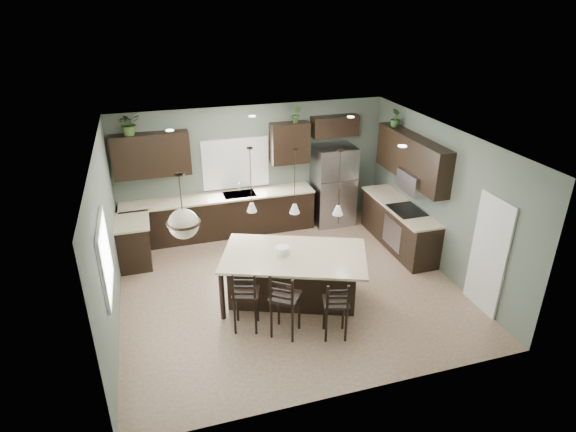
# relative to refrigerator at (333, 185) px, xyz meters

# --- Properties ---
(ground) EXTENTS (6.00, 6.00, 0.00)m
(ground) POSITION_rel_refrigerator_xyz_m (-1.78, -2.36, -0.93)
(ground) COLOR #9E8466
(ground) RESTS_ON ground
(pantry_door) EXTENTS (0.04, 0.82, 2.04)m
(pantry_door) POSITION_rel_refrigerator_xyz_m (1.19, -3.91, 0.09)
(pantry_door) COLOR white
(pantry_door) RESTS_ON ground
(window_back) EXTENTS (1.35, 0.02, 1.00)m
(window_back) POSITION_rel_refrigerator_xyz_m (-2.18, 0.38, 0.62)
(window_back) COLOR white
(window_back) RESTS_ON room_shell
(window_left) EXTENTS (0.02, 1.10, 1.00)m
(window_left) POSITION_rel_refrigerator_xyz_m (-4.77, -3.16, 0.62)
(window_left) COLOR white
(window_left) RESTS_ON room_shell
(left_return_cabs) EXTENTS (0.60, 0.90, 0.90)m
(left_return_cabs) POSITION_rel_refrigerator_xyz_m (-4.48, -0.66, -0.48)
(left_return_cabs) COLOR black
(left_return_cabs) RESTS_ON ground
(left_return_countertop) EXTENTS (0.66, 0.96, 0.04)m
(left_return_countertop) POSITION_rel_refrigerator_xyz_m (-4.46, -0.66, -0.01)
(left_return_countertop) COLOR beige
(left_return_countertop) RESTS_ON left_return_cabs
(back_lower_cabs) EXTENTS (4.20, 0.60, 0.90)m
(back_lower_cabs) POSITION_rel_refrigerator_xyz_m (-2.63, 0.09, -0.48)
(back_lower_cabs) COLOR black
(back_lower_cabs) RESTS_ON ground
(back_countertop) EXTENTS (4.20, 0.66, 0.04)m
(back_countertop) POSITION_rel_refrigerator_xyz_m (-2.63, 0.07, -0.01)
(back_countertop) COLOR beige
(back_countertop) RESTS_ON back_lower_cabs
(sink_inset) EXTENTS (0.70, 0.45, 0.01)m
(sink_inset) POSITION_rel_refrigerator_xyz_m (-2.18, 0.07, 0.01)
(sink_inset) COLOR gray
(sink_inset) RESTS_ON back_countertop
(faucet) EXTENTS (0.02, 0.02, 0.28)m
(faucet) POSITION_rel_refrigerator_xyz_m (-2.18, 0.04, 0.16)
(faucet) COLOR silver
(faucet) RESTS_ON back_countertop
(back_upper_left) EXTENTS (1.55, 0.34, 0.90)m
(back_upper_left) POSITION_rel_refrigerator_xyz_m (-3.93, 0.22, 1.02)
(back_upper_left) COLOR black
(back_upper_left) RESTS_ON room_shell
(back_upper_right) EXTENTS (0.85, 0.34, 0.90)m
(back_upper_right) POSITION_rel_refrigerator_xyz_m (-0.98, 0.22, 1.02)
(back_upper_right) COLOR black
(back_upper_right) RESTS_ON room_shell
(fridge_header) EXTENTS (1.05, 0.34, 0.45)m
(fridge_header) POSITION_rel_refrigerator_xyz_m (0.07, 0.22, 1.32)
(fridge_header) COLOR black
(fridge_header) RESTS_ON room_shell
(right_lower_cabs) EXTENTS (0.60, 2.35, 0.90)m
(right_lower_cabs) POSITION_rel_refrigerator_xyz_m (0.92, -1.48, -0.48)
(right_lower_cabs) COLOR black
(right_lower_cabs) RESTS_ON ground
(right_countertop) EXTENTS (0.66, 2.35, 0.04)m
(right_countertop) POSITION_rel_refrigerator_xyz_m (0.90, -1.48, -0.01)
(right_countertop) COLOR beige
(right_countertop) RESTS_ON right_lower_cabs
(cooktop) EXTENTS (0.58, 0.75, 0.02)m
(cooktop) POSITION_rel_refrigerator_xyz_m (0.90, -1.76, 0.02)
(cooktop) COLOR black
(cooktop) RESTS_ON right_countertop
(wall_oven_front) EXTENTS (0.01, 0.72, 0.60)m
(wall_oven_front) POSITION_rel_refrigerator_xyz_m (0.61, -1.76, -0.48)
(wall_oven_front) COLOR gray
(wall_oven_front) RESTS_ON right_lower_cabs
(right_upper_cabs) EXTENTS (0.34, 2.35, 0.90)m
(right_upper_cabs) POSITION_rel_refrigerator_xyz_m (1.05, -1.48, 1.02)
(right_upper_cabs) COLOR black
(right_upper_cabs) RESTS_ON room_shell
(microwave) EXTENTS (0.40, 0.75, 0.40)m
(microwave) POSITION_rel_refrigerator_xyz_m (1.00, -1.76, 0.62)
(microwave) COLOR gray
(microwave) RESTS_ON right_upper_cabs
(refrigerator) EXTENTS (0.90, 0.74, 1.85)m
(refrigerator) POSITION_rel_refrigerator_xyz_m (0.00, 0.00, 0.00)
(refrigerator) COLOR #9998A1
(refrigerator) RESTS_ON ground
(kitchen_island) EXTENTS (2.76, 2.17, 0.92)m
(kitchen_island) POSITION_rel_refrigerator_xyz_m (-1.83, -2.80, -0.46)
(kitchen_island) COLOR black
(kitchen_island) RESTS_ON ground
(serving_dish) EXTENTS (0.24, 0.24, 0.14)m
(serving_dish) POSITION_rel_refrigerator_xyz_m (-2.01, -2.73, 0.07)
(serving_dish) COLOR white
(serving_dish) RESTS_ON kitchen_island
(bar_stool_left) EXTENTS (0.52, 0.52, 1.11)m
(bar_stool_left) POSITION_rel_refrigerator_xyz_m (-2.79, -3.31, -0.37)
(bar_stool_left) COLOR black
(bar_stool_left) RESTS_ON ground
(bar_stool_center) EXTENTS (0.60, 0.60, 1.15)m
(bar_stool_center) POSITION_rel_refrigerator_xyz_m (-2.23, -3.63, -0.35)
(bar_stool_center) COLOR black
(bar_stool_center) RESTS_ON ground
(bar_stool_right) EXTENTS (0.47, 0.47, 1.04)m
(bar_stool_right) POSITION_rel_refrigerator_xyz_m (-1.50, -3.91, -0.40)
(bar_stool_right) COLOR black
(bar_stool_right) RESTS_ON ground
(pendant_left) EXTENTS (0.17, 0.17, 1.10)m
(pendant_left) POSITION_rel_refrigerator_xyz_m (-2.48, -2.55, 1.32)
(pendant_left) COLOR white
(pendant_left) RESTS_ON room_shell
(pendant_center) EXTENTS (0.17, 0.17, 1.10)m
(pendant_center) POSITION_rel_refrigerator_xyz_m (-1.83, -2.80, 1.32)
(pendant_center) COLOR white
(pendant_center) RESTS_ON room_shell
(pendant_right) EXTENTS (0.17, 0.17, 1.10)m
(pendant_right) POSITION_rel_refrigerator_xyz_m (-1.18, -3.06, 1.32)
(pendant_right) COLOR silver
(pendant_right) RESTS_ON room_shell
(chandelier) EXTENTS (0.47, 0.47, 0.96)m
(chandelier) POSITION_rel_refrigerator_xyz_m (-3.64, -3.42, 1.39)
(chandelier) COLOR beige
(chandelier) RESTS_ON room_shell
(plant_back_left) EXTENTS (0.54, 0.50, 0.48)m
(plant_back_left) POSITION_rel_refrigerator_xyz_m (-4.28, 0.19, 1.71)
(plant_back_left) COLOR #375324
(plant_back_left) RESTS_ON back_upper_left
(plant_back_right) EXTENTS (0.24, 0.21, 0.36)m
(plant_back_right) POSITION_rel_refrigerator_xyz_m (-0.85, 0.19, 1.66)
(plant_back_right) COLOR #345A27
(plant_back_right) RESTS_ON back_upper_right
(plant_right_wall) EXTENTS (0.27, 0.27, 0.37)m
(plant_right_wall) POSITION_rel_refrigerator_xyz_m (1.02, -0.73, 1.66)
(plant_right_wall) COLOR #2C4D21
(plant_right_wall) RESTS_ON right_upper_cabs
(room_shell) EXTENTS (6.00, 6.00, 6.00)m
(room_shell) POSITION_rel_refrigerator_xyz_m (-1.78, -2.36, 0.77)
(room_shell) COLOR #5E6B5D
(room_shell) RESTS_ON ground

